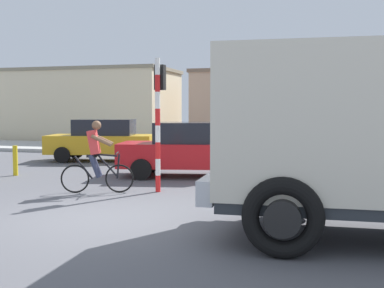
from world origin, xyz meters
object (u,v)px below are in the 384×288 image
at_px(cyclist, 96,157).
at_px(car_red_near, 189,149).
at_px(bollard_far, 15,161).
at_px(car_white_mid, 102,140).
at_px(traffic_light_pole, 159,106).

bearing_deg(cyclist, car_red_near, 68.20).
distance_m(cyclist, bollard_far, 4.31).
distance_m(car_red_near, car_white_mid, 5.51).
relative_size(car_red_near, car_white_mid, 1.00).
height_order(car_white_mid, bollard_far, car_white_mid).
bearing_deg(car_white_mid, traffic_light_pole, -53.15).
height_order(traffic_light_pole, car_white_mid, traffic_light_pole).
bearing_deg(bollard_far, traffic_light_pole, -16.14).
distance_m(traffic_light_pole, car_red_near, 2.99).
relative_size(cyclist, car_red_near, 0.40).
bearing_deg(car_white_mid, cyclist, -64.61).
distance_m(car_white_mid, bollard_far, 4.55).
relative_size(traffic_light_pole, car_white_mid, 0.75).
height_order(car_red_near, bollard_far, car_red_near).
relative_size(cyclist, car_white_mid, 0.40).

